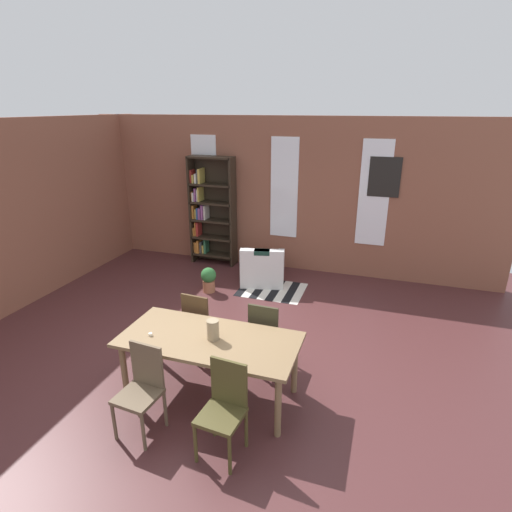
{
  "coord_description": "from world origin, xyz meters",
  "views": [
    {
      "loc": [
        1.99,
        -4.13,
        3.19
      ],
      "look_at": [
        0.14,
        1.46,
        1.03
      ],
      "focal_mm": 28.71,
      "sensor_mm": 36.0,
      "label": 1
    }
  ],
  "objects_px": {
    "potted_plant_by_shelf": "(209,279)",
    "vase_on_table": "(213,330)",
    "dining_chair_far_left": "(200,322)",
    "dining_chair_near_left": "(142,387)",
    "armchair_white": "(263,269)",
    "dining_chair_far_right": "(266,334)",
    "dining_table": "(210,344)",
    "bookshelf_tall": "(210,211)",
    "dining_chair_near_right": "(224,406)"
  },
  "relations": [
    {
      "from": "dining_chair_near_right",
      "to": "dining_chair_far_left",
      "type": "bearing_deg",
      "value": 123.45
    },
    {
      "from": "dining_chair_near_right",
      "to": "dining_chair_near_left",
      "type": "bearing_deg",
      "value": 180.0
    },
    {
      "from": "potted_plant_by_shelf",
      "to": "armchair_white",
      "type": "bearing_deg",
      "value": 41.64
    },
    {
      "from": "vase_on_table",
      "to": "dining_chair_far_left",
      "type": "xyz_separation_m",
      "value": [
        -0.5,
        0.69,
        -0.37
      ]
    },
    {
      "from": "dining_chair_near_right",
      "to": "armchair_white",
      "type": "height_order",
      "value": "dining_chair_near_right"
    },
    {
      "from": "dining_chair_far_left",
      "to": "dining_chair_near_left",
      "type": "bearing_deg",
      "value": -89.5
    },
    {
      "from": "potted_plant_by_shelf",
      "to": "bookshelf_tall",
      "type": "bearing_deg",
      "value": 112.4
    },
    {
      "from": "dining_chair_far_right",
      "to": "bookshelf_tall",
      "type": "height_order",
      "value": "bookshelf_tall"
    },
    {
      "from": "vase_on_table",
      "to": "dining_chair_near_left",
      "type": "distance_m",
      "value": 0.93
    },
    {
      "from": "dining_chair_near_right",
      "to": "dining_chair_far_right",
      "type": "relative_size",
      "value": 1.0
    },
    {
      "from": "vase_on_table",
      "to": "dining_chair_near_left",
      "type": "relative_size",
      "value": 0.24
    },
    {
      "from": "vase_on_table",
      "to": "dining_chair_near_left",
      "type": "xyz_separation_m",
      "value": [
        -0.49,
        -0.69,
        -0.37
      ]
    },
    {
      "from": "dining_table",
      "to": "bookshelf_tall",
      "type": "relative_size",
      "value": 0.89
    },
    {
      "from": "armchair_white",
      "to": "dining_chair_near_left",
      "type": "bearing_deg",
      "value": -90.48
    },
    {
      "from": "dining_chair_far_right",
      "to": "vase_on_table",
      "type": "bearing_deg",
      "value": -120.08
    },
    {
      "from": "dining_chair_far_right",
      "to": "dining_table",
      "type": "bearing_deg",
      "value": -123.0
    },
    {
      "from": "dining_table",
      "to": "dining_chair_near_right",
      "type": "bearing_deg",
      "value": -56.53
    },
    {
      "from": "dining_chair_far_left",
      "to": "potted_plant_by_shelf",
      "type": "xyz_separation_m",
      "value": [
        -0.76,
        1.91,
        -0.26
      ]
    },
    {
      "from": "bookshelf_tall",
      "to": "potted_plant_by_shelf",
      "type": "xyz_separation_m",
      "value": [
        0.58,
        -1.42,
        -0.88
      ]
    },
    {
      "from": "dining_chair_far_right",
      "to": "armchair_white",
      "type": "distance_m",
      "value": 2.78
    },
    {
      "from": "dining_table",
      "to": "dining_chair_far_right",
      "type": "height_order",
      "value": "dining_chair_far_right"
    },
    {
      "from": "dining_chair_far_right",
      "to": "dining_chair_near_left",
      "type": "xyz_separation_m",
      "value": [
        -0.89,
        -1.38,
        0.0
      ]
    },
    {
      "from": "bookshelf_tall",
      "to": "armchair_white",
      "type": "bearing_deg",
      "value": -26.69
    },
    {
      "from": "potted_plant_by_shelf",
      "to": "dining_chair_near_left",
      "type": "bearing_deg",
      "value": -76.81
    },
    {
      "from": "armchair_white",
      "to": "potted_plant_by_shelf",
      "type": "xyz_separation_m",
      "value": [
        -0.81,
        -0.72,
        -0.03
      ]
    },
    {
      "from": "dining_chair_near_right",
      "to": "dining_chair_far_right",
      "type": "distance_m",
      "value": 1.38
    },
    {
      "from": "dining_chair_near_left",
      "to": "armchair_white",
      "type": "xyz_separation_m",
      "value": [
        0.03,
        4.01,
        -0.23
      ]
    },
    {
      "from": "dining_chair_far_left",
      "to": "potted_plant_by_shelf",
      "type": "height_order",
      "value": "dining_chair_far_left"
    },
    {
      "from": "bookshelf_tall",
      "to": "dining_chair_near_left",
      "type": "bearing_deg",
      "value": -73.95
    },
    {
      "from": "dining_table",
      "to": "armchair_white",
      "type": "xyz_separation_m",
      "value": [
        -0.41,
        3.32,
        -0.41
      ]
    },
    {
      "from": "bookshelf_tall",
      "to": "potted_plant_by_shelf",
      "type": "distance_m",
      "value": 1.76
    },
    {
      "from": "potted_plant_by_shelf",
      "to": "dining_chair_far_left",
      "type": "bearing_deg",
      "value": -68.33
    },
    {
      "from": "bookshelf_tall",
      "to": "potted_plant_by_shelf",
      "type": "bearing_deg",
      "value": -67.6
    },
    {
      "from": "dining_chair_near_left",
      "to": "armchair_white",
      "type": "relative_size",
      "value": 0.99
    },
    {
      "from": "dining_chair_near_right",
      "to": "vase_on_table",
      "type": "bearing_deg",
      "value": 120.59
    },
    {
      "from": "dining_chair_far_right",
      "to": "armchair_white",
      "type": "xyz_separation_m",
      "value": [
        -0.86,
        2.63,
        -0.23
      ]
    },
    {
      "from": "dining_chair_near_left",
      "to": "armchair_white",
      "type": "height_order",
      "value": "dining_chair_near_left"
    },
    {
      "from": "dining_chair_near_left",
      "to": "dining_chair_far_left",
      "type": "height_order",
      "value": "same"
    },
    {
      "from": "dining_chair_far_left",
      "to": "potted_plant_by_shelf",
      "type": "bearing_deg",
      "value": 111.67
    },
    {
      "from": "dining_table",
      "to": "armchair_white",
      "type": "height_order",
      "value": "dining_table"
    },
    {
      "from": "dining_chair_near_left",
      "to": "potted_plant_by_shelf",
      "type": "distance_m",
      "value": 3.4
    },
    {
      "from": "vase_on_table",
      "to": "dining_chair_near_right",
      "type": "relative_size",
      "value": 0.24
    },
    {
      "from": "dining_chair_near_right",
      "to": "potted_plant_by_shelf",
      "type": "distance_m",
      "value": 3.71
    },
    {
      "from": "potted_plant_by_shelf",
      "to": "vase_on_table",
      "type": "bearing_deg",
      "value": -64.1
    },
    {
      "from": "dining_table",
      "to": "bookshelf_tall",
      "type": "xyz_separation_m",
      "value": [
        -1.8,
        4.02,
        0.44
      ]
    },
    {
      "from": "vase_on_table",
      "to": "armchair_white",
      "type": "height_order",
      "value": "vase_on_table"
    },
    {
      "from": "armchair_white",
      "to": "dining_table",
      "type": "bearing_deg",
      "value": -82.96
    },
    {
      "from": "dining_chair_near_left",
      "to": "dining_chair_far_right",
      "type": "bearing_deg",
      "value": 57.15
    },
    {
      "from": "dining_chair_near_left",
      "to": "dining_chair_near_right",
      "type": "bearing_deg",
      "value": -0.0
    },
    {
      "from": "dining_chair_far_right",
      "to": "dining_chair_far_left",
      "type": "distance_m",
      "value": 0.91
    }
  ]
}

